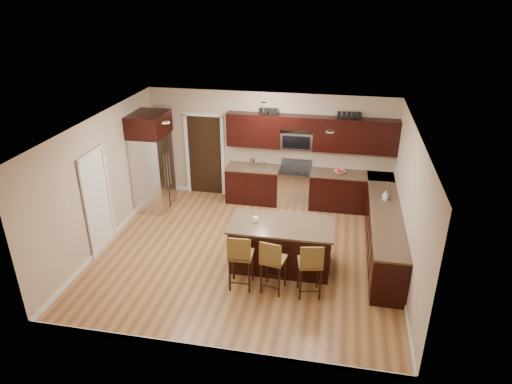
% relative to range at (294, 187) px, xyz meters
% --- Properties ---
extents(floor, '(6.00, 6.00, 0.00)m').
position_rel_range_xyz_m(floor, '(-0.68, -2.45, -0.47)').
color(floor, '#9E6A3E').
rests_on(floor, ground).
extents(ceiling, '(6.00, 6.00, 0.00)m').
position_rel_range_xyz_m(ceiling, '(-0.68, -2.45, 2.23)').
color(ceiling, silver).
rests_on(ceiling, wall_back).
extents(wall_back, '(6.00, 0.00, 6.00)m').
position_rel_range_xyz_m(wall_back, '(-0.68, 0.30, 0.88)').
color(wall_back, tan).
rests_on(wall_back, floor).
extents(wall_left, '(0.00, 5.50, 5.50)m').
position_rel_range_xyz_m(wall_left, '(-3.68, -2.45, 0.88)').
color(wall_left, tan).
rests_on(wall_left, floor).
extents(wall_right, '(0.00, 5.50, 5.50)m').
position_rel_range_xyz_m(wall_right, '(2.32, -2.45, 0.88)').
color(wall_right, tan).
rests_on(wall_right, floor).
extents(base_cabinets, '(4.02, 3.96, 0.92)m').
position_rel_range_xyz_m(base_cabinets, '(1.22, -1.01, -0.01)').
color(base_cabinets, black).
rests_on(base_cabinets, floor).
extents(upper_cabinets, '(4.00, 0.33, 0.80)m').
position_rel_range_xyz_m(upper_cabinets, '(0.36, 0.13, 1.37)').
color(upper_cabinets, black).
rests_on(upper_cabinets, wall_back).
extents(range, '(0.76, 0.64, 1.11)m').
position_rel_range_xyz_m(range, '(0.00, 0.00, 0.00)').
color(range, silver).
rests_on(range, floor).
extents(microwave, '(0.76, 0.31, 0.40)m').
position_rel_range_xyz_m(microwave, '(0.00, 0.15, 1.15)').
color(microwave, silver).
rests_on(microwave, upper_cabinets).
extents(doorway, '(0.85, 0.03, 2.06)m').
position_rel_range_xyz_m(doorway, '(-2.33, 0.28, 0.56)').
color(doorway, black).
rests_on(doorway, floor).
extents(pantry_door, '(0.03, 0.80, 2.04)m').
position_rel_range_xyz_m(pantry_door, '(-3.66, -2.75, 0.55)').
color(pantry_door, white).
rests_on(pantry_door, floor).
extents(letter_decor, '(2.20, 0.03, 0.15)m').
position_rel_range_xyz_m(letter_decor, '(0.22, 0.13, 1.82)').
color(letter_decor, black).
rests_on(letter_decor, upper_cabinets).
extents(island, '(1.97, 1.03, 0.92)m').
position_rel_range_xyz_m(island, '(0.06, -2.73, -0.04)').
color(island, black).
rests_on(island, floor).
extents(stool_left, '(0.42, 0.42, 1.10)m').
position_rel_range_xyz_m(stool_left, '(-0.55, -3.57, 0.21)').
color(stool_left, olive).
rests_on(stool_left, floor).
extents(stool_mid, '(0.46, 0.46, 1.06)m').
position_rel_range_xyz_m(stool_mid, '(0.02, -3.57, 0.19)').
color(stool_mid, olive).
rests_on(stool_mid, floor).
extents(stool_right, '(0.47, 0.47, 1.07)m').
position_rel_range_xyz_m(stool_right, '(0.68, -3.57, 0.20)').
color(stool_right, olive).
rests_on(stool_right, floor).
extents(refrigerator, '(0.79, 0.98, 2.35)m').
position_rel_range_xyz_m(refrigerator, '(-3.30, -0.78, 0.73)').
color(refrigerator, silver).
rests_on(refrigerator, floor).
extents(floor_mat, '(0.95, 0.74, 0.01)m').
position_rel_range_xyz_m(floor_mat, '(0.37, -1.01, -0.47)').
color(floor_mat, brown).
rests_on(floor_mat, floor).
extents(fruit_bowl, '(0.34, 0.34, 0.06)m').
position_rel_range_xyz_m(fruit_bowl, '(1.06, -0.00, 0.48)').
color(fruit_bowl, silver).
rests_on(fruit_bowl, base_cabinets).
extents(soap_bottle, '(0.12, 0.12, 0.21)m').
position_rel_range_xyz_m(soap_bottle, '(2.02, -1.28, 0.55)').
color(soap_bottle, '#B2B2B2').
rests_on(soap_bottle, base_cabinets).
extents(canister_tall, '(0.12, 0.12, 0.22)m').
position_rel_range_xyz_m(canister_tall, '(-1.05, -0.00, 0.56)').
color(canister_tall, silver).
rests_on(canister_tall, base_cabinets).
extents(canister_short, '(0.11, 0.11, 0.14)m').
position_rel_range_xyz_m(canister_short, '(-0.76, -0.00, 0.52)').
color(canister_short, silver).
rests_on(canister_short, base_cabinets).
extents(island_jar, '(0.10, 0.10, 0.10)m').
position_rel_range_xyz_m(island_jar, '(-0.44, -2.73, 0.50)').
color(island_jar, white).
rests_on(island_jar, island).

